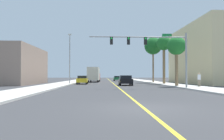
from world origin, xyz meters
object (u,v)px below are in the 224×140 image
street_lamp (70,56)px  car_silver (97,78)px  palm_near (176,47)px  delivery_truck (94,74)px  car_green (117,78)px  traffic_signal_mast (153,46)px  car_black (125,80)px  car_yellow (82,80)px  palm_mid (164,45)px  pedestrian (199,80)px  palm_far (153,46)px

street_lamp → car_silver: 28.86m
palm_near → street_lamp: bearing=151.6°
delivery_truck → car_green: bearing=63.1°
street_lamp → car_silver: size_ratio=1.91×
traffic_signal_mast → car_black: size_ratio=2.66×
traffic_signal_mast → car_black: 9.78m
car_yellow → palm_mid: bearing=170.8°
pedestrian → car_green: bearing=129.7°
palm_near → car_black: size_ratio=1.58×
car_silver → delivery_truck: bearing=-88.7°
street_lamp → car_yellow: street_lamp is taller
pedestrian → traffic_signal_mast: bearing=-134.4°
car_green → car_yellow: 23.42m
car_green → car_yellow: (-7.50, -22.19, 0.05)m
palm_near → palm_far: 14.99m
palm_near → car_black: palm_near is taller
palm_mid → car_silver: (-12.22, 29.29, -5.95)m
palm_far → car_silver: palm_far is taller
car_silver → car_yellow: 27.31m
palm_near → delivery_truck: (-11.92, 20.74, -3.57)m
car_yellow → pedestrian: size_ratio=2.58×
palm_mid → delivery_truck: bearing=132.9°
car_black → car_yellow: size_ratio=0.95×
traffic_signal_mast → car_yellow: bearing=123.9°
traffic_signal_mast → car_green: size_ratio=2.59×
palm_mid → delivery_truck: palm_mid is taller
palm_near → car_silver: (-11.77, 36.71, -4.58)m
car_green → pedestrian: (7.99, -33.74, 0.28)m
palm_mid → car_black: 9.54m
car_silver → car_yellow: car_yellow is taller
car_yellow → street_lamp: bearing=26.3°
palm_near → delivery_truck: palm_near is taller
car_black → palm_near: bearing=-33.0°
palm_near → car_yellow: bearing=144.8°
traffic_signal_mast → palm_far: palm_far is taller
street_lamp → car_green: size_ratio=1.99×
car_silver → pedestrian: bearing=-68.5°
car_yellow → delivery_truck: delivery_truck is taller
delivery_truck → car_silver: bearing=91.4°
palm_far → car_green: bearing=110.5°
street_lamp → palm_near: bearing=-28.4°
delivery_truck → palm_mid: bearing=-45.1°
palm_mid → palm_far: size_ratio=0.88×
delivery_truck → pedestrian: delivery_truck is taller
car_black → delivery_truck: 17.31m
car_green → pedestrian: size_ratio=2.50×
palm_near → car_yellow: size_ratio=1.50×
car_yellow → palm_far: bearing=-159.5°
car_silver → palm_far: bearing=-59.1°
traffic_signal_mast → delivery_truck: 26.37m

